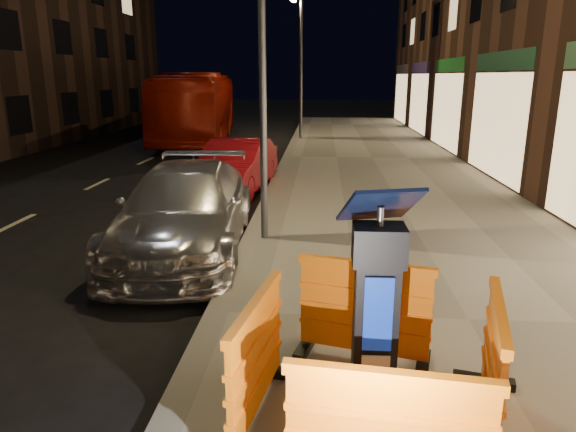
# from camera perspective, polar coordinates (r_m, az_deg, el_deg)

# --- Properties ---
(ground_plane) EXTENTS (120.00, 120.00, 0.00)m
(ground_plane) POSITION_cam_1_polar(r_m,az_deg,el_deg) (6.47, -7.84, -11.69)
(ground_plane) COLOR black
(ground_plane) RESTS_ON ground
(sidewalk) EXTENTS (6.00, 60.00, 0.15)m
(sidewalk) POSITION_cam_1_polar(r_m,az_deg,el_deg) (6.56, 19.34, -11.36)
(sidewalk) COLOR gray
(sidewalk) RESTS_ON ground
(kerb) EXTENTS (0.30, 60.00, 0.15)m
(kerb) POSITION_cam_1_polar(r_m,az_deg,el_deg) (6.44, -7.87, -11.09)
(kerb) COLOR slate
(kerb) RESTS_ON ground
(parking_kiosk) EXTENTS (0.71, 0.71, 1.89)m
(parking_kiosk) POSITION_cam_1_polar(r_m,az_deg,el_deg) (4.17, 9.68, -10.95)
(parking_kiosk) COLOR black
(parking_kiosk) RESTS_ON sidewalk
(barrier_back) EXTENTS (1.45, 0.89, 1.05)m
(barrier_back) POSITION_cam_1_polar(r_m,az_deg,el_deg) (5.20, 8.45, -10.45)
(barrier_back) COLOR orange
(barrier_back) RESTS_ON sidewalk
(barrier_kerbside) EXTENTS (0.78, 1.43, 1.05)m
(barrier_kerbside) POSITION_cam_1_polar(r_m,az_deg,el_deg) (4.38, -3.52, -15.61)
(barrier_kerbside) COLOR orange
(barrier_kerbside) RESTS_ON sidewalk
(barrier_bldgside) EXTENTS (0.87, 1.45, 1.05)m
(barrier_bldgside) POSITION_cam_1_polar(r_m,az_deg,el_deg) (4.57, 21.83, -15.39)
(barrier_bldgside) COLOR orange
(barrier_bldgside) RESTS_ON sidewalk
(car_silver) EXTENTS (2.37, 5.10, 1.44)m
(car_silver) POSITION_cam_1_polar(r_m,az_deg,el_deg) (9.09, -11.14, -3.73)
(car_silver) COLOR silver
(car_silver) RESTS_ON ground
(car_red) EXTENTS (1.83, 4.19, 1.34)m
(car_red) POSITION_cam_1_polar(r_m,az_deg,el_deg) (13.46, -5.75, 2.73)
(car_red) COLOR maroon
(car_red) RESTS_ON ground
(bus_doubledecker) EXTENTS (3.73, 11.15, 3.05)m
(bus_doubledecker) POSITION_cam_1_polar(r_m,az_deg,el_deg) (24.47, -9.84, 8.27)
(bus_doubledecker) COLOR #901205
(bus_doubledecker) RESTS_ON ground
(street_lamp_mid) EXTENTS (0.12, 0.12, 6.00)m
(street_lamp_mid) POSITION_cam_1_polar(r_m,az_deg,el_deg) (8.70, -2.86, 16.81)
(street_lamp_mid) COLOR #3F3F44
(street_lamp_mid) RESTS_ON sidewalk
(street_lamp_far) EXTENTS (0.12, 0.12, 6.00)m
(street_lamp_far) POSITION_cam_1_polar(r_m,az_deg,el_deg) (23.66, 1.46, 15.90)
(street_lamp_far) COLOR #3F3F44
(street_lamp_far) RESTS_ON sidewalk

